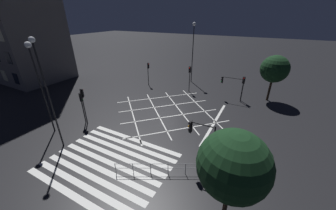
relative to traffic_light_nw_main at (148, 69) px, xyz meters
name	(u,v)px	position (x,y,z in m)	size (l,w,h in m)	color
ground_plane	(168,111)	(7.65, -7.21, -2.84)	(200.00, 200.00, 0.00)	black
road_markings	(133,145)	(7.95, -15.03, -2.83)	(15.30, 22.22, 0.01)	silver
traffic_light_nw_main	(148,69)	(0.00, 0.00, 0.00)	(0.39, 0.36, 3.97)	black
traffic_light_median_north	(190,74)	(7.47, 0.34, 0.12)	(0.36, 0.39, 4.15)	black
traffic_light_ne_cross	(243,84)	(15.46, 0.59, -0.27)	(0.36, 0.39, 3.59)	black
traffic_light_se_main	(200,136)	(14.52, -15.01, 0.32)	(2.11, 0.36, 4.33)	black
traffic_light_sw_main	(82,102)	(0.59, -14.22, -0.19)	(0.39, 0.36, 3.70)	black
traffic_light_ne_main	(230,83)	(13.81, 0.16, -0.26)	(3.18, 0.36, 3.47)	black
traffic_light_sw_cross	(83,99)	(0.83, -14.19, 0.16)	(0.36, 0.39, 4.20)	black
street_lamp_east	(45,82)	(2.14, -18.25, 3.54)	(0.45, 0.45, 9.89)	black
street_lamp_west	(193,39)	(5.94, 5.25, 4.79)	(0.61, 0.61, 10.23)	black
street_lamp_far	(36,70)	(-1.01, -17.05, 3.88)	(0.56, 0.56, 9.23)	black
street_tree_near	(275,69)	(18.91, 2.62, 1.79)	(3.71, 3.71, 6.50)	#38281C
street_tree_far	(233,165)	(17.36, -18.67, 1.82)	(3.68, 3.68, 6.50)	#38281C
pedestrian_railing	(168,167)	(12.68, -16.68, -2.17)	(7.27, 3.88, 1.05)	gray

